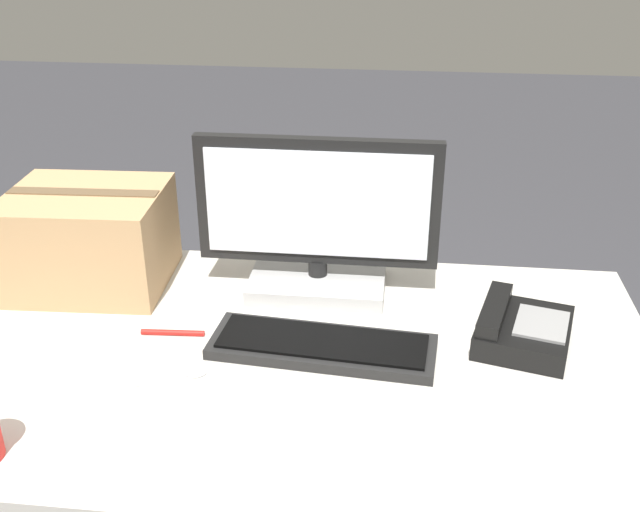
{
  "coord_description": "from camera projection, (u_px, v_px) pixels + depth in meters",
  "views": [
    {
      "loc": [
        0.36,
        -1.25,
        1.57
      ],
      "look_at": [
        0.2,
        0.15,
        0.87
      ],
      "focal_mm": 42.0,
      "sensor_mm": 36.0,
      "label": 1
    }
  ],
  "objects": [
    {
      "name": "pen_marker",
      "position": [
        173.0,
        333.0,
        1.57
      ],
      "size": [
        0.13,
        0.02,
        0.01
      ],
      "rotation": [
        0.0,
        0.0,
        0.06
      ],
      "color": "red",
      "rests_on": "office_desk"
    },
    {
      "name": "desk_phone",
      "position": [
        521.0,
        329.0,
        1.54
      ],
      "size": [
        0.23,
        0.25,
        0.08
      ],
      "rotation": [
        0.0,
        0.0,
        -0.25
      ],
      "color": "black",
      "rests_on": "office_desk"
    },
    {
      "name": "monitor",
      "position": [
        318.0,
        229.0,
        1.69
      ],
      "size": [
        0.55,
        0.22,
        0.37
      ],
      "color": "#B7B7B7",
      "rests_on": "office_desk"
    },
    {
      "name": "office_desk",
      "position": [
        224.0,
        484.0,
        1.68
      ],
      "size": [
        1.8,
        0.9,
        0.72
      ],
      "color": "beige",
      "rests_on": "ground_plane"
    },
    {
      "name": "spoon",
      "position": [
        178.0,
        377.0,
        1.44
      ],
      "size": [
        0.16,
        0.09,
        0.0
      ],
      "rotation": [
        0.0,
        0.0,
        0.46
      ],
      "color": "#B2B2B7",
      "rests_on": "office_desk"
    },
    {
      "name": "keyboard",
      "position": [
        323.0,
        346.0,
        1.51
      ],
      "size": [
        0.47,
        0.19,
        0.03
      ],
      "rotation": [
        0.0,
        0.0,
        -0.09
      ],
      "color": "black",
      "rests_on": "office_desk"
    },
    {
      "name": "cardboard_box",
      "position": [
        90.0,
        238.0,
        1.74
      ],
      "size": [
        0.36,
        0.31,
        0.23
      ],
      "rotation": [
        0.0,
        0.0,
        0.04
      ],
      "color": "tan",
      "rests_on": "office_desk"
    }
  ]
}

